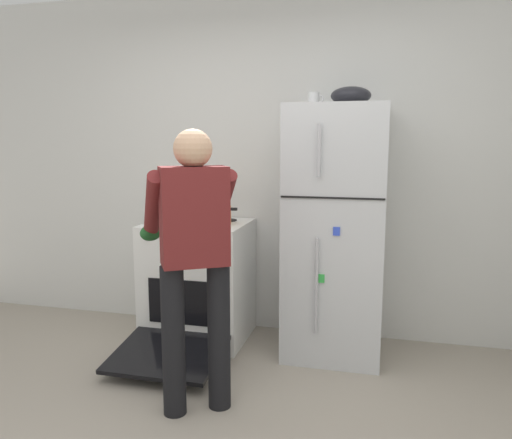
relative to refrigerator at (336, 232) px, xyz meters
The scene contains 8 objects.
kitchen_wall_back 0.80m from the refrigerator, 144.34° to the left, with size 6.00×0.10×2.70m, color silver.
refrigerator is the anchor object (origin of this frame).
stove_range 1.14m from the refrigerator, behind, with size 0.76×1.22×0.92m.
person_cook 1.21m from the refrigerator, 125.02° to the right, with size 0.67×0.73×1.60m.
red_pot 0.90m from the refrigerator, behind, with size 0.34×0.24×0.13m.
coffee_mug 0.96m from the refrigerator, 164.17° to the left, with size 0.11×0.08×0.10m.
pepper_mill 1.37m from the refrigerator, behind, with size 0.05×0.05×0.19m, color brown.
mixing_bowl 0.95m from the refrigerator, ahead, with size 0.27×0.27×0.12m, color black.
Camera 1 is at (0.83, -1.96, 1.53)m, focal length 34.85 mm.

